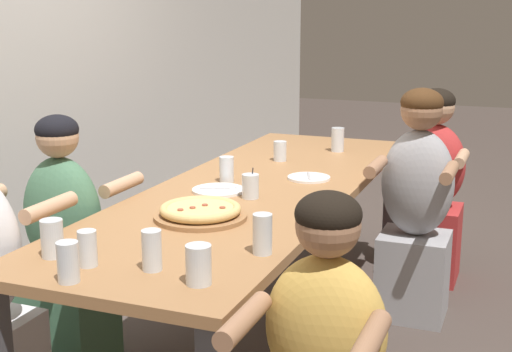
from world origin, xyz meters
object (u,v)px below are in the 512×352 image
empty_plate_a (219,190)px  drinking_glass_b (338,141)px  drinking_glass_d (52,240)px  empty_plate_b (309,178)px  cocktail_glass_blue (250,187)px  drinking_glass_e (87,248)px  drinking_glass_g (227,171)px  drinking_glass_h (262,234)px  diner_near_right (431,193)px  drinking_glass_c (280,152)px  drinking_glass_f (152,252)px  pizza_board_main (200,212)px  diner_near_midright (416,214)px  drinking_glass_i (68,262)px  drinking_glass_a (199,267)px  diner_far_midleft (66,256)px

empty_plate_a → drinking_glass_b: drinking_glass_b is taller
drinking_glass_d → empty_plate_b: bearing=-18.7°
cocktail_glass_blue → drinking_glass_b: (1.14, -0.08, 0.01)m
drinking_glass_e → drinking_glass_g: drinking_glass_g is taller
drinking_glass_h → diner_near_right: diner_near_right is taller
empty_plate_b → drinking_glass_h: (-1.09, -0.17, 0.06)m
drinking_glass_c → diner_near_right: 0.94m
empty_plate_b → cocktail_glass_blue: bearing=163.0°
drinking_glass_d → drinking_glass_f: bearing=-88.1°
pizza_board_main → drinking_glass_h: size_ratio=2.65×
empty_plate_a → drinking_glass_f: 1.00m
empty_plate_b → diner_near_right: size_ratio=0.18×
diner_near_right → diner_near_midright: size_ratio=0.95×
empty_plate_a → empty_plate_b: same height
pizza_board_main → drinking_glass_d: drinking_glass_d is taller
pizza_board_main → empty_plate_b: (0.79, -0.20, -0.02)m
drinking_glass_d → drinking_glass_i: (-0.17, -0.18, 0.01)m
cocktail_glass_blue → drinking_glass_f: size_ratio=1.01×
drinking_glass_d → drinking_glass_h: 0.70m
drinking_glass_h → empty_plate_b: bearing=9.1°
cocktail_glass_blue → drinking_glass_a: cocktail_glass_blue is taller
drinking_glass_c → drinking_glass_i: (-1.88, 0.01, 0.02)m
empty_plate_a → drinking_glass_h: (-0.71, -0.48, 0.06)m
diner_near_midright → drinking_glass_h: bearing=77.5°
drinking_glass_e → drinking_glass_f: bearing=-78.5°
empty_plate_a → empty_plate_b: (0.38, -0.31, 0.00)m
pizza_board_main → cocktail_glass_blue: 0.37m
cocktail_glass_blue → drinking_glass_c: bearing=10.2°
drinking_glass_d → diner_near_right: 2.43m
cocktail_glass_blue → drinking_glass_d: cocktail_glass_blue is taller
drinking_glass_d → drinking_glass_e: bearing=-100.8°
empty_plate_b → drinking_glass_b: 0.72m
drinking_glass_g → drinking_glass_a: bearing=-160.0°
drinking_glass_g → drinking_glass_i: (-1.34, -0.07, 0.01)m
drinking_glass_b → drinking_glass_e: bearing=173.1°
drinking_glass_f → drinking_glass_g: 1.18m
pizza_board_main → diner_near_midright: (1.08, -0.68, -0.23)m
drinking_glass_c → drinking_glass_f: drinking_glass_f is taller
cocktail_glass_blue → drinking_glass_h: (-0.65, -0.31, 0.02)m
drinking_glass_g → drinking_glass_e: bearing=-178.0°
drinking_glass_a → diner_far_midleft: 1.16m
empty_plate_b → drinking_glass_d: bearing=161.3°
drinking_glass_b → drinking_glass_i: size_ratio=1.09×
empty_plate_b → diner_near_midright: (0.28, -0.48, -0.21)m
drinking_glass_e → drinking_glass_h: (0.31, -0.48, 0.01)m
empty_plate_a → drinking_glass_d: drinking_glass_d is taller
cocktail_glass_blue → drinking_glass_g: bearing=42.8°
empty_plate_b → drinking_glass_i: 1.56m
diner_far_midleft → diner_near_midright: diner_near_midright is taller
drinking_glass_f → drinking_glass_c: bearing=5.9°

